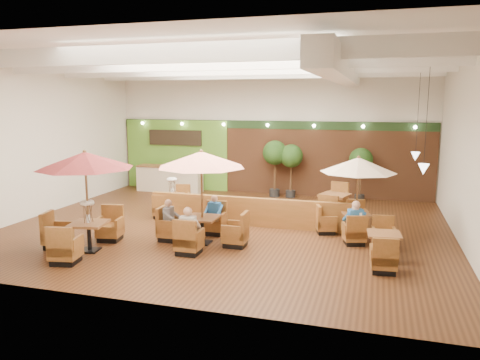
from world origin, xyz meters
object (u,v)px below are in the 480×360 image
at_px(table_3, 172,199).
at_px(table_5, 334,206).
at_px(diner_1, 214,211).
at_px(topiary_0, 275,155).
at_px(table_2, 356,178).
at_px(service_counter, 170,179).
at_px(topiary_2, 361,162).
at_px(topiary_1, 291,158).
at_px(diner_3, 355,218).
at_px(table_0, 84,180).
at_px(diner_4, 355,220).
at_px(table_1, 202,180).
at_px(diner_2, 170,216).
at_px(diner_0, 189,226).
at_px(booth_divider, 248,212).
at_px(table_4, 383,247).

distance_m(table_3, table_5, 5.89).
distance_m(table_3, diner_1, 3.35).
bearing_deg(topiary_0, table_2, -54.87).
xyz_separation_m(service_counter, topiary_2, (8.39, 0.20, 1.06)).
bearing_deg(diner_1, service_counter, -51.39).
distance_m(table_3, topiary_0, 5.09).
height_order(topiary_1, diner_3, topiary_1).
bearing_deg(topiary_2, table_0, -128.41).
distance_m(service_counter, diner_4, 10.28).
relative_size(table_1, diner_2, 3.53).
distance_m(table_1, topiary_1, 7.27).
bearing_deg(topiary_1, service_counter, -177.93).
distance_m(topiary_0, diner_1, 6.28).
xyz_separation_m(table_3, topiary_0, (3.01, 3.89, 1.32)).
xyz_separation_m(table_5, topiary_0, (-2.80, 2.93, 1.41)).
distance_m(topiary_0, diner_0, 8.25).
distance_m(table_0, table_1, 3.19).
height_order(table_2, diner_4, table_2).
height_order(service_counter, topiary_1, topiary_1).
bearing_deg(diner_0, diner_1, 82.04).
relative_size(booth_divider, table_0, 2.42).
height_order(table_2, diner_0, table_2).
xyz_separation_m(table_5, topiary_2, (0.76, 2.93, 1.24)).
height_order(diner_0, diner_3, diner_0).
bearing_deg(booth_divider, diner_4, -17.76).
relative_size(table_2, diner_1, 3.34).
height_order(table_1, topiary_0, table_1).
distance_m(table_2, diner_2, 5.65).
height_order(topiary_1, diner_0, topiary_1).
distance_m(table_3, table_4, 8.16).
bearing_deg(booth_divider, table_4, -28.22).
bearing_deg(topiary_2, service_counter, -178.63).
relative_size(booth_divider, table_3, 2.86).
distance_m(table_2, diner_4, 1.39).
bearing_deg(table_4, diner_3, 118.97).
distance_m(table_2, diner_1, 4.42).
height_order(table_0, topiary_1, table_0).
relative_size(table_3, topiary_2, 1.09).
xyz_separation_m(service_counter, table_5, (7.63, -2.73, -0.18)).
relative_size(diner_2, diner_4, 1.06).
bearing_deg(table_0, booth_divider, 36.62).
height_order(table_4, diner_1, diner_1).
distance_m(topiary_0, diner_2, 7.41).
bearing_deg(table_3, topiary_1, 35.71).
distance_m(table_1, topiary_0, 7.18).
distance_m(service_counter, table_3, 4.11).
bearing_deg(table_3, table_4, -34.47).
relative_size(service_counter, table_5, 1.01).
bearing_deg(topiary_1, diner_4, -63.83).
relative_size(diner_1, diner_2, 0.98).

